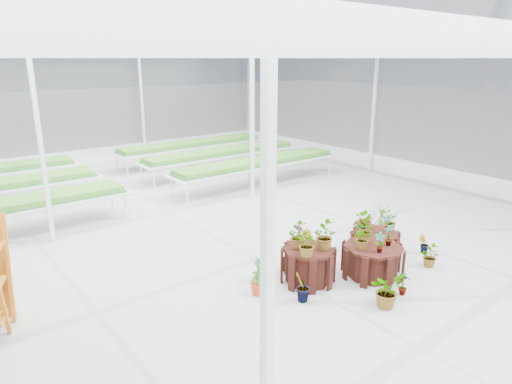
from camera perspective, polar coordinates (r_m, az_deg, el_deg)
ground_plane at (r=9.75m, az=-0.03°, el=-9.12°), size 24.00×24.00×0.00m
greenhouse_shell at (r=9.01m, az=-0.03°, el=3.90°), size 18.00×24.00×4.50m
steel_frame at (r=9.01m, az=-0.03°, el=3.90°), size 18.00×24.00×4.50m
nursery_benches at (r=15.59m, az=-16.59°, el=1.68°), size 16.00×7.00×0.84m
plinth_tall at (r=8.99m, az=6.52°, el=-9.08°), size 1.18×1.18×0.70m
plinth_mid at (r=9.48m, az=14.34°, el=-8.33°), size 1.55×1.55×0.63m
plinth_low at (r=10.63m, az=14.67°, el=-6.06°), size 1.19×1.19×0.47m
nursery_plants at (r=9.56m, az=11.49°, el=-6.33°), size 5.07×2.93×1.24m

